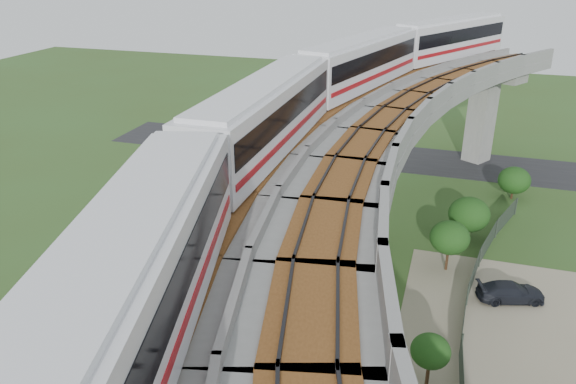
% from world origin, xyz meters
% --- Properties ---
extents(ground, '(160.00, 160.00, 0.00)m').
position_xyz_m(ground, '(0.00, 0.00, 0.00)').
color(ground, '#375020').
rests_on(ground, ground).
extents(asphalt_road, '(60.00, 8.00, 0.03)m').
position_xyz_m(asphalt_road, '(0.00, 30.00, 0.01)').
color(asphalt_road, '#232326').
rests_on(asphalt_road, ground).
extents(viaduct, '(19.58, 73.98, 11.40)m').
position_xyz_m(viaduct, '(3.84, 0.00, 9.05)').
color(viaduct, '#99968E').
rests_on(viaduct, ground).
extents(metro_train, '(13.75, 60.95, 3.64)m').
position_xyz_m(metro_train, '(0.70, 6.52, 12.31)').
color(metro_train, silver).
rests_on(metro_train, ground).
extents(fence, '(3.87, 38.73, 1.50)m').
position_xyz_m(fence, '(9.75, 0.00, 0.75)').
color(fence, '#2D382D').
rests_on(fence, ground).
extents(tree_0, '(2.70, 2.70, 2.87)m').
position_xyz_m(tree_0, '(12.13, 22.59, 1.72)').
color(tree_0, '#382314').
rests_on(tree_0, ground).
extents(tree_1, '(2.98, 2.98, 3.33)m').
position_xyz_m(tree_1, '(8.51, 13.71, 2.06)').
color(tree_1, '#382314').
rests_on(tree_1, ground).
extents(tree_2, '(2.60, 2.60, 3.56)m').
position_xyz_m(tree_2, '(7.32, 8.81, 2.45)').
color(tree_2, '#382314').
rests_on(tree_2, ground).
extents(tree_3, '(1.94, 1.94, 2.94)m').
position_xyz_m(tree_3, '(6.96, -2.70, 2.10)').
color(tree_3, '#382314').
rests_on(tree_3, ground).
extents(car_dark, '(4.36, 2.80, 1.18)m').
position_xyz_m(car_dark, '(11.23, 6.28, 0.63)').
color(car_dark, black).
rests_on(car_dark, dirt_lot).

